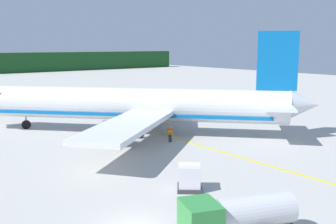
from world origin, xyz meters
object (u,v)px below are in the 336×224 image
airliner_foreground (137,105)px  cargo_container_near (189,178)px  crew_loader_left (170,133)px  service_truck_fuel (236,216)px

airliner_foreground → cargo_container_near: (-7.49, -18.16, -2.46)m
airliner_foreground → cargo_container_near: airliner_foreground is taller
cargo_container_near → crew_loader_left: size_ratio=1.41×
airliner_foreground → service_truck_fuel: 27.54m
cargo_container_near → crew_loader_left: 14.46m
service_truck_fuel → crew_loader_left: size_ratio=3.81×
service_truck_fuel → cargo_container_near: (2.98, 7.23, -0.47)m
airliner_foreground → service_truck_fuel: (-10.47, -25.39, -1.99)m
crew_loader_left → airliner_foreground: bearing=93.0°
airliner_foreground → crew_loader_left: bearing=-87.0°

